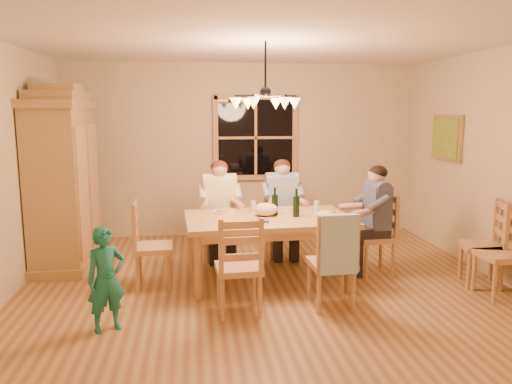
{
  "coord_description": "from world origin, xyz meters",
  "views": [
    {
      "loc": [
        -0.77,
        -5.36,
        1.99
      ],
      "look_at": [
        -0.09,
        0.1,
        1.08
      ],
      "focal_mm": 35.0,
      "sensor_mm": 36.0,
      "label": 1
    }
  ],
  "objects": [
    {
      "name": "floor",
      "position": [
        0.0,
        0.0,
        0.0
      ],
      "size": [
        5.5,
        5.5,
        0.0
      ],
      "primitive_type": "plane",
      "color": "brown",
      "rests_on": "ground"
    },
    {
      "name": "ceiling",
      "position": [
        0.0,
        0.0,
        2.7
      ],
      "size": [
        5.5,
        5.0,
        0.02
      ],
      "primitive_type": "cube",
      "color": "white",
      "rests_on": "wall_back"
    },
    {
      "name": "wall_back",
      "position": [
        0.0,
        2.5,
        1.35
      ],
      "size": [
        5.5,
        0.02,
        2.7
      ],
      "primitive_type": "cube",
      "color": "#CCB390",
      "rests_on": "floor"
    },
    {
      "name": "wall_left",
      "position": [
        -2.75,
        0.0,
        1.35
      ],
      "size": [
        0.02,
        5.0,
        2.7
      ],
      "primitive_type": "cube",
      "color": "#CCB390",
      "rests_on": "floor"
    },
    {
      "name": "wall_right",
      "position": [
        2.75,
        0.0,
        1.35
      ],
      "size": [
        0.02,
        5.0,
        2.7
      ],
      "primitive_type": "cube",
      "color": "#CCB390",
      "rests_on": "floor"
    },
    {
      "name": "window",
      "position": [
        0.2,
        2.47,
        1.55
      ],
      "size": [
        1.3,
        0.06,
        1.3
      ],
      "color": "black",
      "rests_on": "wall_back"
    },
    {
      "name": "painting",
      "position": [
        2.71,
        1.2,
        1.6
      ],
      "size": [
        0.06,
        0.78,
        0.64
      ],
      "color": "#9E7644",
      "rests_on": "wall_right"
    },
    {
      "name": "chandelier",
      "position": [
        -0.0,
        0.0,
        2.08
      ],
      "size": [
        0.77,
        0.68,
        0.71
      ],
      "color": "black",
      "rests_on": "ceiling"
    },
    {
      "name": "armoire",
      "position": [
        -2.42,
        1.17,
        1.06
      ],
      "size": [
        0.66,
        1.4,
        2.3
      ],
      "color": "#9E7644",
      "rests_on": "floor"
    },
    {
      "name": "dining_table",
      "position": [
        0.07,
        0.24,
        0.66
      ],
      "size": [
        1.95,
        1.25,
        0.76
      ],
      "rotation": [
        0.0,
        0.0,
        0.05
      ],
      "color": "#AD884C",
      "rests_on": "floor"
    },
    {
      "name": "chair_far_left",
      "position": [
        -0.45,
        1.11,
        0.3
      ],
      "size": [
        0.46,
        0.44,
        0.99
      ],
      "rotation": [
        0.0,
        0.0,
        3.19
      ],
      "color": "#B07C4D",
      "rests_on": "floor"
    },
    {
      "name": "chair_far_right",
      "position": [
        0.4,
        1.15,
        0.3
      ],
      "size": [
        0.46,
        0.44,
        0.99
      ],
      "rotation": [
        0.0,
        0.0,
        3.19
      ],
      "color": "#B07C4D",
      "rests_on": "floor"
    },
    {
      "name": "chair_near_left",
      "position": [
        -0.36,
        -0.68,
        0.3
      ],
      "size": [
        0.46,
        0.44,
        0.99
      ],
      "rotation": [
        0.0,
        0.0,
        0.05
      ],
      "color": "#B07C4D",
      "rests_on": "floor"
    },
    {
      "name": "chair_near_right",
      "position": [
        0.59,
        -0.63,
        0.3
      ],
      "size": [
        0.46,
        0.44,
        0.99
      ],
      "rotation": [
        0.0,
        0.0,
        0.05
      ],
      "color": "#B07C4D",
      "rests_on": "floor"
    },
    {
      "name": "chair_end_left",
      "position": [
        -1.24,
        0.17,
        0.3
      ],
      "size": [
        0.44,
        0.46,
        0.99
      ],
      "rotation": [
        0.0,
        0.0,
        -1.52
      ],
      "color": "#B07C4D",
      "rests_on": "floor"
    },
    {
      "name": "chair_end_right",
      "position": [
        1.39,
        0.3,
        0.3
      ],
      "size": [
        0.44,
        0.46,
        0.99
      ],
      "rotation": [
        0.0,
        0.0,
        1.62
      ],
      "color": "#B07C4D",
      "rests_on": "floor"
    },
    {
      "name": "adult_woman",
      "position": [
        -0.45,
        1.11,
        0.84
      ],
      "size": [
        0.41,
        0.44,
        0.87
      ],
      "rotation": [
        0.0,
        0.0,
        3.19
      ],
      "color": "beige",
      "rests_on": "floor"
    },
    {
      "name": "adult_plaid_man",
      "position": [
        0.4,
        1.15,
        0.84
      ],
      "size": [
        0.41,
        0.44,
        0.87
      ],
      "rotation": [
        0.0,
        0.0,
        3.19
      ],
      "color": "#345E91",
      "rests_on": "floor"
    },
    {
      "name": "adult_slate_man",
      "position": [
        1.39,
        0.3,
        0.84
      ],
      "size": [
        0.44,
        0.41,
        0.87
      ],
      "rotation": [
        0.0,
        0.0,
        1.62
      ],
      "color": "#434F6B",
      "rests_on": "floor"
    },
    {
      "name": "towel",
      "position": [
        0.6,
        -0.82,
        0.7
      ],
      "size": [
        0.38,
        0.12,
        0.58
      ],
      "primitive_type": "cube",
      "rotation": [
        0.0,
        0.0,
        0.05
      ],
      "color": "#92B6C6",
      "rests_on": "chair_near_right"
    },
    {
      "name": "wine_bottle_a",
      "position": [
        0.16,
        0.33,
        0.93
      ],
      "size": [
        0.08,
        0.08,
        0.33
      ],
      "primitive_type": "cylinder",
      "color": "black",
      "rests_on": "dining_table"
    },
    {
      "name": "wine_bottle_b",
      "position": [
        0.39,
        0.19,
        0.93
      ],
      "size": [
        0.08,
        0.08,
        0.33
      ],
      "primitive_type": "cylinder",
      "color": "black",
      "rests_on": "dining_table"
    },
    {
      "name": "plate_woman",
      "position": [
        -0.42,
        0.54,
        0.77
      ],
      "size": [
        0.26,
        0.26,
        0.02
      ],
      "primitive_type": "cylinder",
      "color": "white",
      "rests_on": "dining_table"
    },
    {
      "name": "plate_plaid",
      "position": [
        0.34,
        0.56,
        0.77
      ],
      "size": [
        0.26,
        0.26,
        0.02
      ],
      "primitive_type": "cylinder",
      "color": "white",
      "rests_on": "dining_table"
    },
    {
      "name": "plate_slate",
      "position": [
        0.79,
        0.31,
        0.77
      ],
      "size": [
        0.26,
        0.26,
        0.02
      ],
      "primitive_type": "cylinder",
      "color": "white",
      "rests_on": "dining_table"
    },
    {
      "name": "wine_glass_a",
      "position": [
        -0.07,
        0.51,
        0.83
      ],
      "size": [
        0.06,
        0.06,
        0.14
      ],
      "primitive_type": "cylinder",
      "color": "silver",
      "rests_on": "dining_table"
    },
    {
      "name": "wine_glass_b",
      "position": [
        0.69,
        0.4,
        0.83
      ],
      "size": [
        0.06,
        0.06,
        0.14
      ],
      "primitive_type": "cylinder",
      "color": "silver",
      "rests_on": "dining_table"
    },
    {
      "name": "cap",
      "position": [
        0.68,
        -0.02,
        0.82
      ],
      "size": [
        0.2,
        0.2,
        0.11
      ],
      "primitive_type": "ellipsoid",
      "color": "#CCC088",
      "rests_on": "dining_table"
    },
    {
      "name": "napkin",
      "position": [
        -0.05,
        -0.02,
        0.78
      ],
      "size": [
        0.19,
        0.15,
        0.03
      ],
      "primitive_type": "cube",
      "rotation": [
        0.0,
        0.0,
        0.05
      ],
      "color": "#4E5C90",
      "rests_on": "dining_table"
    },
    {
      "name": "cloth_bundle",
      "position": [
        0.05,
        0.28,
        0.84
      ],
      "size": [
        0.28,
        0.22,
        0.15
      ],
      "primitive_type": "ellipsoid",
      "color": "beige",
      "rests_on": "dining_table"
    },
    {
      "name": "child",
      "position": [
        -1.58,
        -0.93,
        0.48
      ],
      "size": [
        0.42,
        0.36,
        0.96
      ],
      "primitive_type": "imported",
      "rotation": [
        0.0,
        0.0,
        0.47
      ],
      "color": "#1B7A6B",
      "rests_on": "floor"
    },
    {
      "name": "chair_spare_front",
      "position": [
        2.45,
        -0.59,
        0.3
      ],
      "size": [
        0.44,
        0.46,
        0.99
      ],
      "rotation": [
        0.0,
        0.0,
        1.62
      ],
      "color": "#B07C4D",
      "rests_on": "floor"
    },
    {
      "name": "chair_spare_back",
      "position": [
        2.45,
        -0.25,
        0.3
      ],
      "size": [
        0.52,
        0.54,
        0.99
      ],
      "rotation": [
        0.0,
        0.0,
        1.3
      ],
      "color": "#B07C4D",
      "rests_on": "floor"
    }
  ]
}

